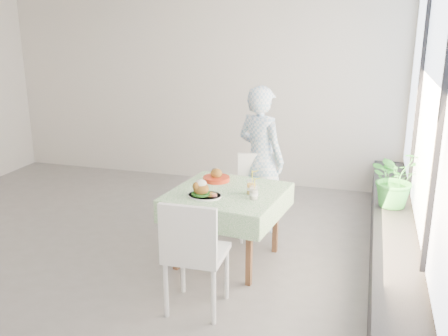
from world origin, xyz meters
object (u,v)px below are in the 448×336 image
(potted_plant, at_px, (396,178))
(chair_near, at_px, (197,275))
(cafe_table, at_px, (227,218))
(diner, at_px, (261,159))
(juice_cup_orange, at_px, (251,188))
(chair_far, at_px, (257,212))
(main_dish, at_px, (203,191))

(potted_plant, bearing_deg, chair_near, -134.09)
(cafe_table, distance_m, diner, 0.99)
(diner, distance_m, juice_cup_orange, 0.94)
(chair_near, bearing_deg, potted_plant, 45.91)
(cafe_table, relative_size, chair_far, 1.27)
(diner, relative_size, potted_plant, 2.74)
(chair_near, bearing_deg, juice_cup_orange, 74.95)
(cafe_table, bearing_deg, chair_near, -90.00)
(diner, height_order, potted_plant, diner)
(juice_cup_orange, bearing_deg, potted_plant, 28.41)
(main_dish, bearing_deg, chair_far, 69.41)
(cafe_table, xyz_separation_m, chair_far, (0.16, 0.67, -0.18))
(potted_plant, bearing_deg, main_dish, -152.16)
(main_dish, distance_m, potted_plant, 1.99)
(chair_near, relative_size, potted_plant, 1.63)
(chair_near, distance_m, potted_plant, 2.33)
(diner, height_order, juice_cup_orange, diner)
(diner, distance_m, potted_plant, 1.47)
(main_dish, bearing_deg, juice_cup_orange, 25.98)
(chair_far, distance_m, chair_near, 1.60)
(chair_far, relative_size, main_dish, 2.83)
(main_dish, relative_size, juice_cup_orange, 1.18)
(chair_far, xyz_separation_m, potted_plant, (1.42, 0.04, 0.52))
(main_dish, bearing_deg, chair_near, -75.81)
(chair_near, xyz_separation_m, juice_cup_orange, (0.24, 0.91, 0.50))
(main_dish, height_order, potted_plant, potted_plant)
(diner, xyz_separation_m, main_dish, (-0.31, -1.13, -0.04))
(chair_near, bearing_deg, chair_far, 84.37)
(juice_cup_orange, distance_m, potted_plant, 1.52)
(chair_far, bearing_deg, main_dish, -110.59)
(diner, bearing_deg, juice_cup_orange, 123.20)
(juice_cup_orange, bearing_deg, chair_far, 97.26)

